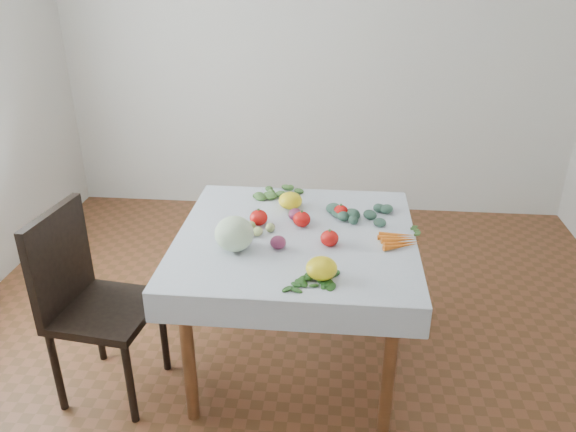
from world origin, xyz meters
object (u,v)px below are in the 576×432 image
Objects in this scene: table at (296,253)px; carrot_bunch at (399,240)px; cabbage at (234,234)px; heirloom_back at (290,201)px; chair at (86,293)px.

carrot_bunch reaches higher than table.
cabbage is 0.51m from heirloom_back.
chair is 7.66× the size of heirloom_back.
carrot_bunch is (1.43, 0.24, 0.23)m from chair.
cabbage is at bearing 8.41° from chair.
cabbage is 0.76m from carrot_bunch.
heirloom_back reaches higher than carrot_bunch.
carrot_bunch is at bearing 9.42° from chair.
table is 0.33m from heirloom_back.
chair is at bearing -147.62° from heirloom_back.
heirloom_back is (-0.05, 0.29, 0.15)m from table.
chair reaches higher than table.
table is at bearing 33.50° from cabbage.
cabbage reaches higher than heirloom_back.
chair is at bearing -163.85° from table.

